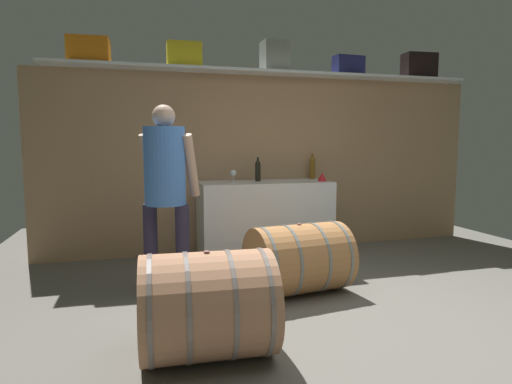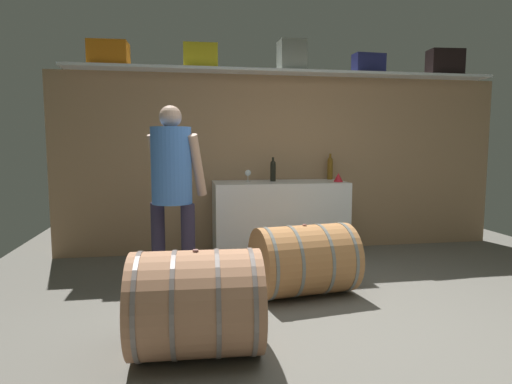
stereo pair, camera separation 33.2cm
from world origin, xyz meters
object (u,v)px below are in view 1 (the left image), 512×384
Objects in this scene: toolcase_navy at (348,66)px; wine_bottle_amber at (312,167)px; wine_bottle_dark at (258,170)px; work_cabinet at (265,219)px; red_funnel at (322,177)px; winemaker_pouring at (165,180)px; wine_barrel_far at (299,259)px; toolcase_yellow at (184,56)px; toolcase_black at (419,66)px; wine_glass at (233,173)px; wine_barrel_near at (207,305)px; toolcase_grey at (275,57)px; toolcase_orange at (89,51)px.

toolcase_navy is 1.18× the size of wine_bottle_amber.
wine_bottle_dark is at bearing -175.84° from toolcase_navy.
red_funnel is (0.67, -0.13, 0.50)m from work_cabinet.
wine_barrel_far is at bearing 14.75° from winemaker_pouring.
wine_barrel_far is 1.36m from winemaker_pouring.
toolcase_yellow is 3.08m from toolcase_black.
toolcase_navy is at bearing 43.08° from wine_barrel_far.
winemaker_pouring is (-0.84, -1.12, 0.03)m from wine_glass.
wine_barrel_near is 1.36m from wine_barrel_far.
toolcase_grey is 1.43m from wine_bottle_amber.
toolcase_navy is 2.81m from wine_barrel_far.
wine_glass is (-0.55, -0.17, -1.38)m from toolcase_grey.
red_funnel is 0.13× the size of wine_barrel_near.
toolcase_yellow is at bearing 89.03° from wine_barrel_near.
toolcase_orange is 0.28× the size of work_cabinet.
wine_bottle_dark is (-2.26, -0.17, -1.33)m from toolcase_black.
toolcase_orange is 2.26m from wine_bottle_dark.
toolcase_yellow reaches higher than wine_barrel_near.
wine_bottle_dark is at bearing -9.79° from toolcase_yellow.
toolcase_grey is 0.94× the size of toolcase_navy.
wine_glass is at bearing 76.33° from wine_barrel_near.
wine_bottle_amber reaches higher than work_cabinet.
wine_bottle_dark is 0.34× the size of wine_barrel_near.
toolcase_orange is 3.31m from wine_barrel_near.
toolcase_orange is 4.09m from toolcase_black.
toolcase_black is at bearing 2.62° from toolcase_orange.
toolcase_grey is at bearing 17.19° from wine_glass.
toolcase_orange is 1.18× the size of toolcase_grey.
red_funnel is at bearing -93.81° from wine_bottle_amber.
work_cabinet is 0.85m from red_funnel.
toolcase_black is 2.63m from wine_bottle_dark.
toolcase_black reaches higher than toolcase_navy.
toolcase_black reaches higher than toolcase_orange.
toolcase_orange is 2.09m from toolcase_grey.
wine_barrel_near is (-0.15, -2.50, -1.99)m from toolcase_yellow.
toolcase_orange is 1.01m from toolcase_yellow.
toolcase_grey is 0.85× the size of toolcase_black.
winemaker_pouring reaches higher than work_cabinet.
toolcase_grey reaches higher than wine_glass.
toolcase_navy is 3.87m from wine_barrel_near.
toolcase_yellow is at bearing 165.30° from work_cabinet.
toolcase_grey reaches higher than wine_bottle_dark.
toolcase_grey reaches higher than winemaker_pouring.
wine_glass is (-1.53, -0.17, -1.32)m from toolcase_navy.
wine_bottle_amber is (-0.47, -0.00, -1.27)m from toolcase_navy.
toolcase_yellow is at bearing 103.38° from winemaker_pouring.
toolcase_black is at bearing -3.51° from toolcase_navy.
toolcase_grey is at bearing 33.09° from wine_bottle_dark.
toolcase_grey is 0.22× the size of winemaker_pouring.
red_funnel is 2.81m from wine_barrel_near.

